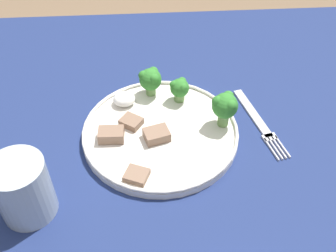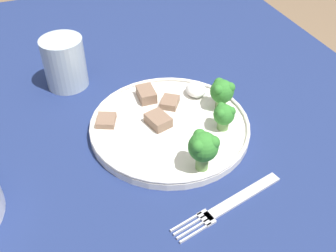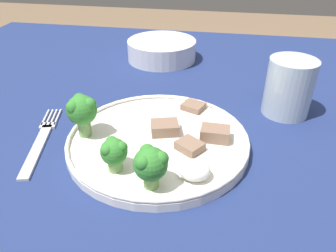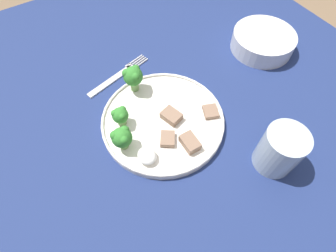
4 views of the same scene
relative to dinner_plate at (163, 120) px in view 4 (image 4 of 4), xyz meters
name	(u,v)px [view 4 (image 4 of 4)]	position (x,y,z in m)	size (l,w,h in m)	color
ground_plane	(182,206)	(0.02, 0.08, -0.75)	(8.00, 8.00, 0.00)	#7F664C
table	(194,134)	(0.02, 0.08, -0.10)	(1.24, 1.00, 0.74)	navy
dinner_plate	(163,120)	(0.00, 0.00, 0.00)	(0.26, 0.26, 0.02)	white
fork	(118,76)	(-0.17, -0.02, -0.01)	(0.06, 0.18, 0.00)	silver
cream_bowl	(263,42)	(-0.06, 0.34, 0.01)	(0.16, 0.16, 0.05)	silver
drinking_glass	(279,151)	(0.19, 0.13, 0.03)	(0.08, 0.08, 0.09)	#B2C1CC
broccoli_floret_near_rim_left	(120,116)	(-0.04, -0.08, 0.03)	(0.03, 0.03, 0.05)	#709E56
broccoli_floret_center_left	(133,76)	(-0.11, -0.01, 0.04)	(0.04, 0.04, 0.06)	#709E56
broccoli_floret_back_left	(122,137)	(0.01, -0.10, 0.04)	(0.04, 0.04, 0.05)	#709E56
meat_slice_front_slice	(171,116)	(0.01, 0.02, 0.01)	(0.05, 0.04, 0.02)	#846651
meat_slice_middle_slice	(168,139)	(0.05, -0.02, 0.01)	(0.04, 0.04, 0.01)	#846651
meat_slice_rear_slice	(190,143)	(0.08, 0.01, 0.01)	(0.04, 0.03, 0.02)	#846651
meat_slice_edge_slice	(211,112)	(0.04, 0.10, 0.01)	(0.04, 0.04, 0.01)	#846651
sauce_dollop	(147,156)	(0.06, -0.07, 0.01)	(0.04, 0.04, 0.02)	white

